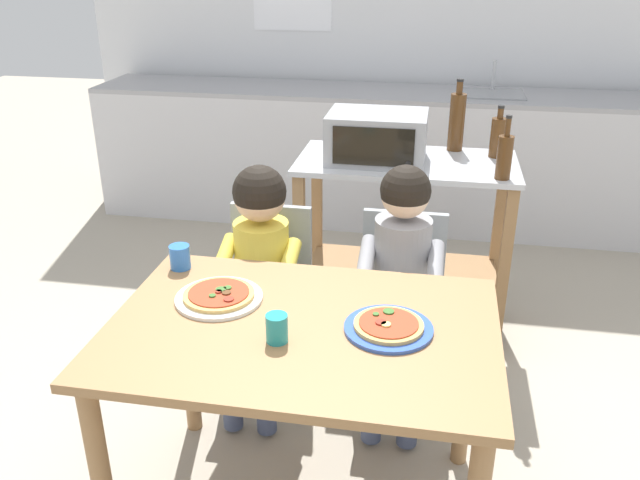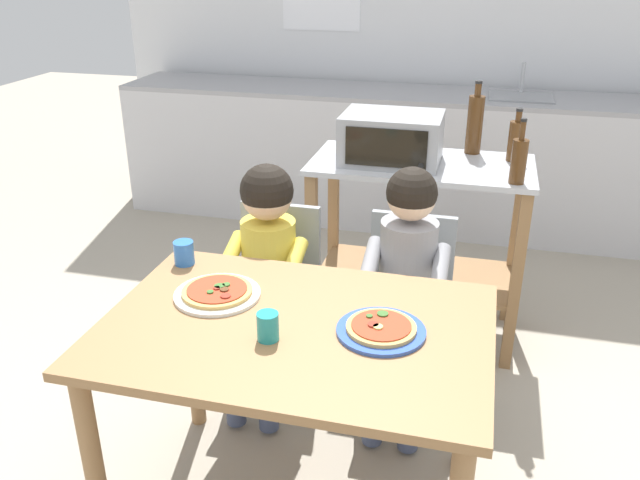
{
  "view_description": "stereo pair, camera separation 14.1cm",
  "coord_description": "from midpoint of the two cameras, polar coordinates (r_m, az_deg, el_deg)",
  "views": [
    {
      "loc": [
        0.36,
        -1.67,
        1.8
      ],
      "look_at": [
        0.0,
        0.3,
        0.9
      ],
      "focal_mm": 36.83,
      "sensor_mm": 36.0,
      "label": 1
    },
    {
      "loc": [
        0.5,
        -1.64,
        1.8
      ],
      "look_at": [
        0.0,
        0.3,
        0.9
      ],
      "focal_mm": 36.83,
      "sensor_mm": 36.0,
      "label": 2
    }
  ],
  "objects": [
    {
      "name": "ground_plane",
      "position": [
        3.43,
        1.66,
        -7.46
      ],
      "size": [
        12.38,
        12.38,
        0.0
      ],
      "primitive_type": "plane",
      "color": "#A89E8C"
    },
    {
      "name": "drinking_cup_teal",
      "position": [
        1.91,
        -5.9,
        -7.67
      ],
      "size": [
        0.06,
        0.06,
        0.09
      ],
      "primitive_type": "cylinder",
      "color": "teal",
      "rests_on": "dining_table"
    },
    {
      "name": "dining_chair_right",
      "position": [
        2.71,
        5.5,
        -5.02
      ],
      "size": [
        0.36,
        0.36,
        0.81
      ],
      "color": "gray",
      "rests_on": "ground"
    },
    {
      "name": "kitchen_island_cart",
      "position": [
        3.18,
        6.02,
        1.7
      ],
      "size": [
        1.01,
        0.53,
        0.89
      ],
      "color": "#B7BABF",
      "rests_on": "ground"
    },
    {
      "name": "back_wall_tiled",
      "position": [
        4.85,
        5.51,
        18.77
      ],
      "size": [
        4.43,
        0.14,
        2.7
      ],
      "color": "silver",
      "rests_on": "ground"
    },
    {
      "name": "child_in_grey_shirt",
      "position": [
        2.52,
        5.42,
        -2.44
      ],
      "size": [
        0.32,
        0.42,
        1.04
      ],
      "color": "#424C6B",
      "rests_on": "ground"
    },
    {
      "name": "pizza_plate_white",
      "position": [
        2.16,
        -10.63,
        -4.85
      ],
      "size": [
        0.28,
        0.28,
        0.03
      ],
      "color": "white",
      "rests_on": "dining_table"
    },
    {
      "name": "bottle_brown_beer",
      "position": [
        2.87,
        14.38,
        7.09
      ],
      "size": [
        0.07,
        0.07,
        0.27
      ],
      "color": "#4C2D14",
      "rests_on": "kitchen_island_cart"
    },
    {
      "name": "pizza_plate_blue_rimmed",
      "position": [
        1.97,
        3.92,
        -7.56
      ],
      "size": [
        0.27,
        0.27,
        0.03
      ],
      "color": "#3356B7",
      "rests_on": "dining_table"
    },
    {
      "name": "bottle_squat_spirits",
      "position": [
        3.24,
        10.57,
        10.13
      ],
      "size": [
        0.07,
        0.07,
        0.34
      ],
      "color": "#4C2D14",
      "rests_on": "kitchen_island_cart"
    },
    {
      "name": "dining_chair_left",
      "position": [
        2.78,
        -6.06,
        -4.25
      ],
      "size": [
        0.36,
        0.36,
        0.81
      ],
      "color": "gray",
      "rests_on": "ground"
    },
    {
      "name": "child_in_yellow_shirt",
      "position": [
        2.59,
        -6.95,
        -1.57
      ],
      "size": [
        0.32,
        0.42,
        1.02
      ],
      "color": "#424C6B",
      "rests_on": "ground"
    },
    {
      "name": "drinking_cup_blue",
      "position": [
        2.38,
        -13.74,
        -1.47
      ],
      "size": [
        0.07,
        0.07,
        0.09
      ],
      "primitive_type": "cylinder",
      "color": "blue",
      "rests_on": "dining_table"
    },
    {
      "name": "toaster_oven",
      "position": [
        3.04,
        3.64,
        8.92
      ],
      "size": [
        0.44,
        0.34,
        0.22
      ],
      "color": "#999BA0",
      "rests_on": "kitchen_island_cart"
    },
    {
      "name": "dining_table",
      "position": [
        2.06,
        -3.51,
        -10.14
      ],
      "size": [
        1.18,
        0.81,
        0.75
      ],
      "color": "olive",
      "rests_on": "ground"
    },
    {
      "name": "bottle_slim_sauce",
      "position": [
        3.18,
        13.97,
        8.71
      ],
      "size": [
        0.07,
        0.07,
        0.24
      ],
      "color": "#4C2D14",
      "rests_on": "kitchen_island_cart"
    },
    {
      "name": "kitchen_counter",
      "position": [
        4.62,
        4.65,
        7.22
      ],
      "size": [
        3.99,
        0.6,
        1.12
      ],
      "color": "silver",
      "rests_on": "ground"
    }
  ]
}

